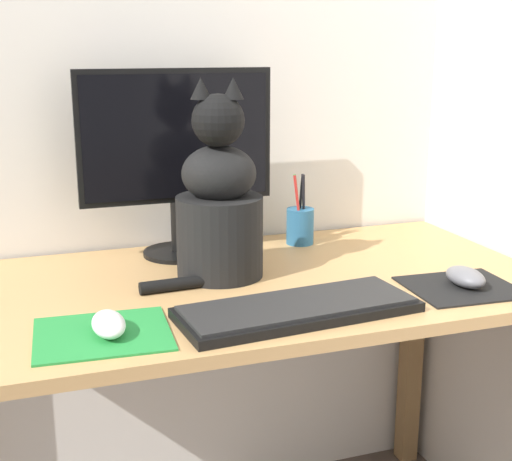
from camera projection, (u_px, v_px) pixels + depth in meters
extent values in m
cube|color=silver|center=(191.00, 24.00, 1.70)|extent=(7.00, 0.04, 2.50)
cube|color=tan|center=(239.00, 288.00, 1.50)|extent=(1.31, 0.67, 0.02)
cube|color=olive|center=(411.00, 350.00, 2.05)|extent=(0.05, 0.05, 0.69)
cylinder|color=black|center=(179.00, 252.00, 1.69)|extent=(0.17, 0.17, 0.01)
cylinder|color=black|center=(179.00, 226.00, 1.68)|extent=(0.04, 0.04, 0.12)
cube|color=black|center=(176.00, 136.00, 1.62)|extent=(0.45, 0.02, 0.30)
cube|color=black|center=(177.00, 137.00, 1.61)|extent=(0.43, 0.00, 0.28)
cube|color=black|center=(298.00, 310.00, 1.31)|extent=(0.46, 0.20, 0.02)
cube|color=black|center=(298.00, 304.00, 1.31)|extent=(0.44, 0.18, 0.01)
cube|color=#238438|center=(102.00, 334.00, 1.22)|extent=(0.24, 0.22, 0.00)
cube|color=black|center=(461.00, 287.00, 1.46)|extent=(0.23, 0.20, 0.00)
ellipsoid|color=white|center=(109.00, 324.00, 1.21)|extent=(0.06, 0.11, 0.04)
ellipsoid|color=slate|center=(465.00, 277.00, 1.46)|extent=(0.06, 0.10, 0.04)
cylinder|color=black|center=(220.00, 236.00, 1.52)|extent=(0.23, 0.23, 0.17)
ellipsoid|color=black|center=(219.00, 174.00, 1.48)|extent=(0.19, 0.17, 0.12)
sphere|color=black|center=(218.00, 121.00, 1.44)|extent=(0.14, 0.14, 0.11)
cone|color=black|center=(201.00, 88.00, 1.42)|extent=(0.05, 0.05, 0.04)
cone|color=black|center=(234.00, 88.00, 1.43)|extent=(0.05, 0.05, 0.04)
cylinder|color=black|center=(197.00, 282.00, 1.46)|extent=(0.24, 0.04, 0.03)
cylinder|color=#286089|center=(300.00, 226.00, 1.78)|extent=(0.07, 0.07, 0.09)
cylinder|color=red|center=(298.00, 204.00, 1.74)|extent=(0.02, 0.02, 0.14)
cylinder|color=black|center=(301.00, 202.00, 1.76)|extent=(0.02, 0.01, 0.14)
cylinder|color=green|center=(298.00, 203.00, 1.75)|extent=(0.02, 0.03, 0.14)
cylinder|color=black|center=(304.00, 203.00, 1.76)|extent=(0.01, 0.01, 0.14)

